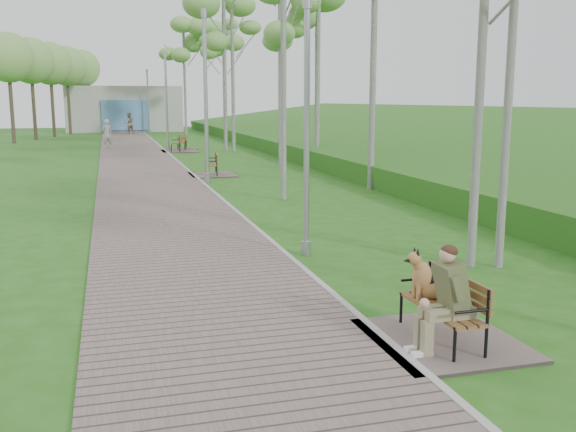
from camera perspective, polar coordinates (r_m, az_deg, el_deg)
name	(u,v)px	position (r m, az deg, el deg)	size (l,w,h in m)	color
ground	(312,277)	(10.45, 2.11, -5.47)	(120.00, 120.00, 0.00)	#225A12
walkway	(138,160)	(31.23, -13.20, 4.87)	(3.50, 67.00, 0.04)	#695955
kerb	(175,159)	(31.35, -9.99, 5.01)	(0.10, 67.00, 0.05)	#999993
embankment	(417,156)	(33.31, 11.37, 5.23)	(14.00, 70.00, 1.60)	#397329
building_north	(124,109)	(60.57, -14.35, 9.21)	(10.00, 5.20, 4.00)	#9E9E99
bench_main	(439,311)	(7.79, 13.28, -8.21)	(1.67, 1.85, 1.45)	#695955
bench_second	(211,170)	(24.55, -6.83, 4.05)	(1.68, 1.87, 1.03)	#695955
bench_third	(179,147)	(36.17, -9.68, 6.02)	(1.93, 2.14, 1.18)	#695955
bench_far	(182,146)	(37.94, -9.36, 6.15)	(1.53, 1.70, 0.94)	#695955
lamp_post_near	(307,138)	(11.56, 1.67, 6.91)	(0.18, 0.18, 4.61)	gray
lamp_post_second	(206,103)	(22.25, -7.31, 9.90)	(0.22, 0.22, 5.80)	gray
lamp_post_third	(167,106)	(35.92, -10.73, 9.60)	(0.21, 0.21, 5.35)	gray
lamp_post_far	(148,103)	(57.16, -12.32, 9.75)	(0.21, 0.21, 5.36)	gray
pedestrian_near	(107,134)	(39.56, -15.79, 7.05)	(0.62, 0.41, 1.69)	silver
pedestrian_far	(129,123)	(54.88, -13.95, 8.00)	(0.88, 0.68, 1.80)	#9D9489
birch_mid_c	(280,12)	(26.92, -0.72, 17.68)	(2.34, 2.34, 8.01)	silver
birch_far_a	(232,15)	(35.91, -5.01, 17.35)	(2.86, 2.86, 9.25)	silver
birch_far_c	(223,38)	(45.69, -5.78, 15.47)	(2.29, 2.29, 8.89)	silver
birch_distant_a	(184,47)	(51.68, -9.25, 14.65)	(2.77, 2.77, 8.73)	silver
birch_distant_b	(204,39)	(51.54, -7.49, 15.35)	(2.77, 2.77, 9.46)	silver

